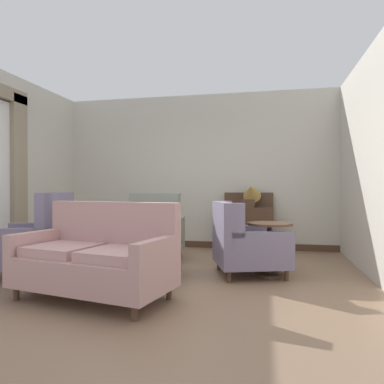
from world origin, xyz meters
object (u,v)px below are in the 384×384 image
side_table (270,244)px  sideboard (248,225)px  settee (96,259)px  porcelain_vase (148,229)px  armchair_near_sideboard (39,241)px  armchair_back_corner (158,232)px  armchair_foreground_right (244,244)px  gramophone (251,194)px  coffee_table (145,247)px

side_table → sideboard: (-0.37, 1.82, 0.05)m
settee → sideboard: 3.46m
porcelain_vase → sideboard: sideboard is taller
settee → armchair_near_sideboard: (-1.19, 0.73, 0.04)m
armchair_back_corner → porcelain_vase: bearing=94.6°
armchair_foreground_right → gramophone: size_ratio=2.17×
side_table → settee: bearing=-142.7°
side_table → gramophone: bearing=100.7°
porcelain_vase → gramophone: gramophone is taller
settee → side_table: bearing=48.9°
porcelain_vase → gramophone: size_ratio=0.73×
armchair_foreground_right → sideboard: 1.84m
coffee_table → armchair_near_sideboard: bearing=-171.0°
armchair_foreground_right → settee: bearing=114.8°
armchair_back_corner → armchair_near_sideboard: (-1.21, -1.33, 0.00)m
coffee_table → settee: bearing=-101.7°
gramophone → porcelain_vase: bearing=-119.6°
armchair_near_sideboard → sideboard: armchair_near_sideboard is taller
settee → armchair_near_sideboard: bearing=160.0°
settee → gramophone: bearing=76.5°
porcelain_vase → armchair_back_corner: armchair_back_corner is taller
armchair_back_corner → side_table: (1.75, -0.71, -0.03)m
porcelain_vase → settee: 1.01m
armchair_foreground_right → gramophone: gramophone is taller
coffee_table → gramophone: bearing=59.6°
armchair_foreground_right → side_table: size_ratio=1.58×
coffee_table → armchair_back_corner: 1.12m
gramophone → sideboard: bearing=118.0°
settee → armchair_foreground_right: settee is taller
armchair_back_corner → armchair_near_sideboard: 1.80m
coffee_table → settee: (-0.20, -0.95, 0.03)m
porcelain_vase → armchair_back_corner: 1.13m
settee → armchair_near_sideboard: armchair_near_sideboard is taller
armchair_back_corner → side_table: armchair_back_corner is taller
settee → armchair_back_corner: (0.02, 2.06, 0.04)m
sideboard → gramophone: size_ratio=2.11×
sideboard → side_table: bearing=-78.4°
porcelain_vase → sideboard: (1.16, 2.21, -0.15)m
settee → armchair_near_sideboard: size_ratio=1.60×
armchair_foreground_right → side_table: armchair_foreground_right is taller
coffee_table → armchair_near_sideboard: (-1.38, -0.22, 0.06)m
porcelain_vase → armchair_near_sideboard: (-1.43, -0.23, -0.17)m
armchair_foreground_right → sideboard: size_ratio=1.03×
settee → armchair_foreground_right: size_ratio=1.59×
armchair_foreground_right → side_table: (0.33, 0.01, 0.02)m
settee → sideboard: sideboard is taller
coffee_table → settee: settee is taller
porcelain_vase → side_table: bearing=14.2°
side_table → coffee_table: bearing=-165.9°
armchair_back_corner → armchair_foreground_right: (1.42, -0.73, -0.04)m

